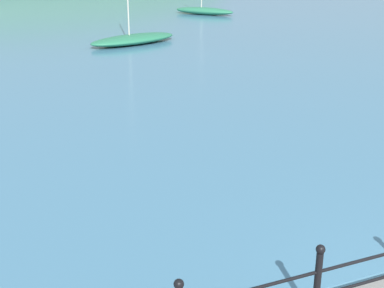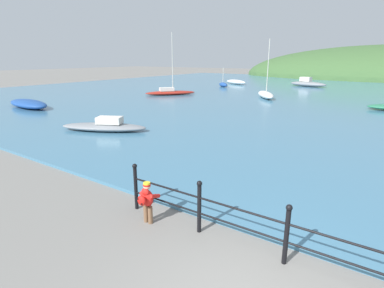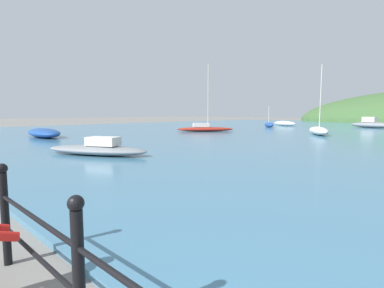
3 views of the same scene
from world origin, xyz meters
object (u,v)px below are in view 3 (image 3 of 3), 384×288
at_px(boat_white_sailboat, 373,124).
at_px(boat_nearest_quay, 269,125).
at_px(boat_far_left, 97,149).
at_px(boat_blue_hull, 319,130).
at_px(boat_far_right, 44,133).
at_px(boat_green_fishing, 284,123).
at_px(boat_mid_harbor, 205,128).

height_order(boat_white_sailboat, boat_nearest_quay, boat_nearest_quay).
bearing_deg(boat_far_left, boat_white_sailboat, 85.74).
distance_m(boat_blue_hull, boat_far_right, 19.93).
distance_m(boat_far_left, boat_green_fishing, 30.33).
bearing_deg(boat_far_left, boat_green_fishing, 103.38).
xyz_separation_m(boat_nearest_quay, boat_far_right, (-4.02, -23.09, 0.00)).
bearing_deg(boat_mid_harbor, boat_far_right, -106.46).
bearing_deg(boat_green_fishing, boat_white_sailboat, 11.78).
distance_m(boat_nearest_quay, boat_green_fishing, 4.70).
xyz_separation_m(boat_green_fishing, boat_blue_hull, (9.09, -12.37, 0.02)).
xyz_separation_m(boat_far_left, boat_white_sailboat, (2.35, 31.46, 0.15)).
height_order(boat_mid_harbor, boat_green_fishing, boat_mid_harbor).
bearing_deg(boat_mid_harbor, boat_white_sailboat, 61.87).
height_order(boat_far_left, boat_blue_hull, boat_blue_hull).
bearing_deg(boat_mid_harbor, boat_nearest_quay, 88.15).
relative_size(boat_far_left, boat_blue_hull, 0.87).
bearing_deg(boat_blue_hull, boat_white_sailboat, 88.91).
bearing_deg(boat_white_sailboat, boat_nearest_quay, -143.28).
bearing_deg(boat_blue_hull, boat_mid_harbor, -161.76).
bearing_deg(boat_far_left, boat_nearest_quay, 104.77).
height_order(boat_white_sailboat, boat_green_fishing, boat_white_sailboat).
height_order(boat_mid_harbor, boat_nearest_quay, boat_mid_harbor).
distance_m(boat_far_left, boat_far_right, 10.71).
bearing_deg(boat_nearest_quay, boat_far_left, -75.23).
xyz_separation_m(boat_far_left, boat_far_right, (-10.57, 1.74, 0.06)).
xyz_separation_m(boat_far_left, boat_nearest_quay, (-6.54, 24.83, 0.06)).
height_order(boat_far_left, boat_far_right, boat_far_left).
height_order(boat_nearest_quay, boat_far_right, boat_nearest_quay).
bearing_deg(boat_nearest_quay, boat_far_right, -99.88).
bearing_deg(boat_white_sailboat, boat_mid_harbor, -118.13).
distance_m(boat_white_sailboat, boat_nearest_quay, 11.09).
relative_size(boat_blue_hull, boat_far_right, 1.04).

